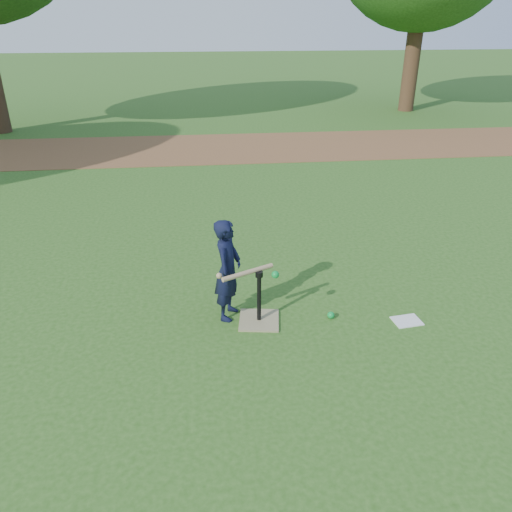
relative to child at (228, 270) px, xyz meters
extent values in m
plane|color=#285116|center=(0.27, 0.06, -0.57)|extent=(80.00, 80.00, 0.00)
cube|color=brown|center=(0.27, 7.56, -0.57)|extent=(24.00, 3.00, 0.01)
imported|color=black|center=(0.00, 0.00, 0.00)|extent=(0.40, 0.49, 1.15)
sphere|color=#0D9035|center=(1.12, -0.19, -0.53)|extent=(0.08, 0.08, 0.08)
cube|color=white|center=(1.93, -0.34, -0.57)|extent=(0.33, 0.27, 0.01)
cube|color=#94875E|center=(0.32, -0.15, -0.56)|extent=(0.49, 0.49, 0.02)
cylinder|color=black|center=(0.32, -0.15, -0.27)|extent=(0.05, 0.05, 0.55)
cylinder|color=black|center=(0.32, -0.15, 0.01)|extent=(0.08, 0.08, 0.06)
cylinder|color=tan|center=(0.20, -0.17, 0.05)|extent=(0.56, 0.31, 0.05)
sphere|color=tan|center=(-0.10, -0.21, 0.05)|extent=(0.06, 0.06, 0.06)
sphere|color=#0D9035|center=(0.48, -0.24, 0.04)|extent=(0.08, 0.08, 0.08)
cylinder|color=#382316|center=(6.77, 12.06, 1.14)|extent=(0.50, 0.50, 3.42)
camera|label=1|loc=(-0.22, -4.72, 2.49)|focal=35.00mm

